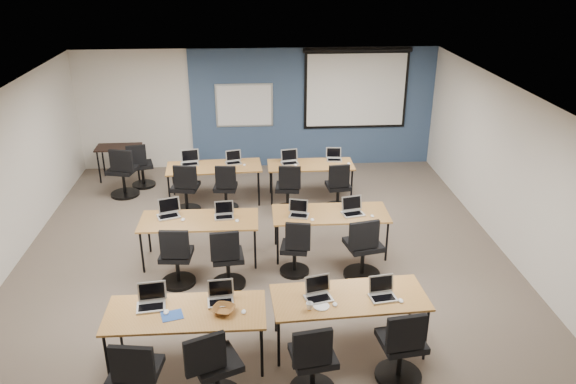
{
  "coord_description": "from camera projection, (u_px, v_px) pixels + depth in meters",
  "views": [
    {
      "loc": [
        -0.17,
        -7.85,
        4.68
      ],
      "look_at": [
        0.4,
        0.4,
        1.07
      ],
      "focal_mm": 35.0,
      "sensor_mm": 36.0,
      "label": 1
    }
  ],
  "objects": [
    {
      "name": "floor",
      "position": [
        265.0,
        263.0,
        9.06
      ],
      "size": [
        8.0,
        9.0,
        0.02
      ],
      "primitive_type": "cube",
      "color": "#6B6354",
      "rests_on": "ground"
    },
    {
      "name": "ceiling",
      "position": [
        262.0,
        99.0,
        7.98
      ],
      "size": [
        8.0,
        9.0,
        0.02
      ],
      "primitive_type": "cube",
      "color": "white",
      "rests_on": "ground"
    },
    {
      "name": "wall_back",
      "position": [
        258.0,
        109.0,
        12.64
      ],
      "size": [
        8.0,
        0.04,
        2.7
      ],
      "primitive_type": "cube",
      "color": "beige",
      "rests_on": "ground"
    },
    {
      "name": "wall_right",
      "position": [
        519.0,
        180.0,
        8.77
      ],
      "size": [
        0.04,
        9.0,
        2.7
      ],
      "primitive_type": "cube",
      "color": "beige",
      "rests_on": "ground"
    },
    {
      "name": "blue_accent_panel",
      "position": [
        313.0,
        108.0,
        12.69
      ],
      "size": [
        5.5,
        0.04,
        2.7
      ],
      "primitive_type": "cube",
      "color": "#3D5977",
      "rests_on": "wall_back"
    },
    {
      "name": "whiteboard",
      "position": [
        244.0,
        105.0,
        12.51
      ],
      "size": [
        1.28,
        0.03,
        0.98
      ],
      "color": "silver",
      "rests_on": "wall_back"
    },
    {
      "name": "projector_screen",
      "position": [
        356.0,
        85.0,
        12.48
      ],
      "size": [
        2.4,
        0.1,
        1.82
      ],
      "color": "black",
      "rests_on": "wall_back"
    },
    {
      "name": "training_table_front_left",
      "position": [
        186.0,
        314.0,
        6.65
      ],
      "size": [
        1.9,
        0.79,
        0.73
      ],
      "rotation": [
        0.0,
        0.0,
        -0.0
      ],
      "color": "#A76E47",
      "rests_on": "floor"
    },
    {
      "name": "training_table_front_right",
      "position": [
        349.0,
        299.0,
        6.93
      ],
      "size": [
        1.91,
        0.8,
        0.73
      ],
      "rotation": [
        0.0,
        0.0,
        0.06
      ],
      "color": "#A97247",
      "rests_on": "floor"
    },
    {
      "name": "training_table_mid_left",
      "position": [
        199.0,
        222.0,
        8.9
      ],
      "size": [
        1.87,
        0.78,
        0.73
      ],
      "rotation": [
        0.0,
        0.0,
        -0.01
      ],
      "color": "olive",
      "rests_on": "floor"
    },
    {
      "name": "training_table_mid_right",
      "position": [
        330.0,
        215.0,
        9.12
      ],
      "size": [
        1.88,
        0.78,
        0.73
      ],
      "rotation": [
        0.0,
        0.0,
        -0.01
      ],
      "color": "#A16B38",
      "rests_on": "floor"
    },
    {
      "name": "training_table_back_left",
      "position": [
        214.0,
        168.0,
        11.07
      ],
      "size": [
        1.85,
        0.77,
        0.73
      ],
      "rotation": [
        0.0,
        0.0,
        0.06
      ],
      "color": "#9A653A",
      "rests_on": "floor"
    },
    {
      "name": "training_table_back_right",
      "position": [
        311.0,
        166.0,
        11.17
      ],
      "size": [
        1.7,
        0.71,
        0.73
      ],
      "rotation": [
        0.0,
        0.0,
        0.0
      ],
      "color": "#9C6542",
      "rests_on": "floor"
    },
    {
      "name": "laptop_0",
      "position": [
        151.0,
        301.0,
        6.73
      ],
      "size": [
        0.34,
        0.29,
        0.26
      ],
      "rotation": [
        0.0,
        0.0,
        0.13
      ],
      "color": "#AEAEAE",
      "rests_on": "training_table_front_left"
    },
    {
      "name": "mouse_0",
      "position": [
        166.0,
        312.0,
        6.6
      ],
      "size": [
        0.08,
        0.11,
        0.04
      ],
      "primitive_type": "ellipsoid",
      "rotation": [
        0.0,
        0.0,
        -0.14
      ],
      "color": "white",
      "rests_on": "training_table_front_left"
    },
    {
      "name": "task_chair_0",
      "position": [
        137.0,
        383.0,
        5.96
      ],
      "size": [
        0.57,
        0.57,
        1.04
      ],
      "rotation": [
        0.0,
        0.0,
        -0.15
      ],
      "color": "black",
      "rests_on": "floor"
    },
    {
      "name": "laptop_1",
      "position": [
        221.0,
        297.0,
        6.81
      ],
      "size": [
        0.31,
        0.27,
        0.24
      ],
      "rotation": [
        0.0,
        0.0,
        0.1
      ],
      "color": "silver",
      "rests_on": "training_table_front_left"
    },
    {
      "name": "mouse_1",
      "position": [
        244.0,
        312.0,
        6.61
      ],
      "size": [
        0.08,
        0.1,
        0.03
      ],
      "primitive_type": "ellipsoid",
      "rotation": [
        0.0,
        0.0,
        -0.32
      ],
      "color": "white",
      "rests_on": "training_table_front_left"
    },
    {
      "name": "task_chair_1",
      "position": [
        214.0,
        373.0,
        6.11
      ],
      "size": [
        0.59,
        0.55,
        1.03
      ],
      "rotation": [
        0.0,
        0.0,
        0.41
      ],
      "color": "black",
      "rests_on": "floor"
    },
    {
      "name": "laptop_2",
      "position": [
        318.0,
        293.0,
        6.89
      ],
      "size": [
        0.32,
        0.28,
        0.25
      ],
      "rotation": [
        0.0,
        0.0,
        0.25
      ],
      "color": "#BCBCBC",
      "rests_on": "training_table_front_right"
    },
    {
      "name": "mouse_2",
      "position": [
        335.0,
        304.0,
        6.75
      ],
      "size": [
        0.09,
        0.11,
        0.03
      ],
      "primitive_type": "ellipsoid",
      "rotation": [
        0.0,
        0.0,
        0.34
      ],
      "color": "white",
      "rests_on": "training_table_front_right"
    },
    {
      "name": "task_chair_2",
      "position": [
        313.0,
        366.0,
        6.22
      ],
      "size": [
        0.54,
        0.54,
        1.01
      ],
      "rotation": [
        0.0,
        0.0,
        0.16
      ],
      "color": "black",
      "rests_on": "floor"
    },
    {
      "name": "laptop_3",
      "position": [
        382.0,
        292.0,
        6.9
      ],
      "size": [
        0.32,
        0.27,
        0.24
      ],
      "rotation": [
        0.0,
        0.0,
        0.15
      ],
      "color": "#AEAEB4",
      "rests_on": "training_table_front_right"
    },
    {
      "name": "mouse_3",
      "position": [
        401.0,
        301.0,
        6.82
      ],
      "size": [
        0.08,
        0.1,
        0.03
      ],
      "primitive_type": "ellipsoid",
      "rotation": [
        0.0,
        0.0,
        -0.19
      ],
      "color": "white",
      "rests_on": "training_table_front_right"
    },
    {
      "name": "task_chair_3",
      "position": [
        401.0,
        351.0,
        6.44
      ],
      "size": [
        0.55,
        0.55,
        1.03
      ],
      "rotation": [
        0.0,
        0.0,
        0.14
      ],
      "color": "black",
      "rests_on": "floor"
    },
    {
      "name": "laptop_4",
      "position": [
        169.0,
        212.0,
        8.99
      ],
      "size": [
        0.35,
        0.29,
        0.26
      ],
      "rotation": [
        0.0,
        0.0,
        0.33
      ],
      "color": "#A4A4AD",
      "rests_on": "training_table_mid_left"
    },
    {
      "name": "mouse_4",
      "position": [
        183.0,
        220.0,
        8.85
      ],
      "size": [
        0.09,
        0.12,
        0.04
      ],
      "primitive_type": "ellipsoid",
      "rotation": [
        0.0,
        0.0,
        0.33
      ],
      "color": "white",
      "rests_on": "training_table_mid_left"
    },
    {
      "name": "task_chair_4",
      "position": [
        177.0,
        261.0,
        8.32
      ],
      "size": [
        0.52,
        0.52,
        1.0
      ],
      "rotation": [
        0.0,
        0.0,
        -0.09
      ],
      "color": "black",
      "rests_on": "floor"
    },
    {
      "name": "laptop_5",
      "position": [
        224.0,
        213.0,
        8.96
      ],
      "size": [
        0.3,
        0.26,
        0.23
      ],
      "rotation": [
        0.0,
        0.0,
        0.1
      ],
      "color": "silver",
      "rests_on": "training_table_mid_left"
    },
    {
      "name": "mouse_5",
      "position": [
        237.0,
        221.0,
        8.82
      ],
      "size": [
        0.07,
        0.1,
        0.03
      ],
      "primitive_type": "ellipsoid",
      "rotation": [
        0.0,
        0.0,
        -0.08
      ],
      "color": "white",
      "rests_on": "training_table_mid_left"
    },
    {
      "name": "task_chair_5",
      "position": [
        227.0,
        263.0,
        8.28
      ],
      "size": [
        0.52,
        0.52,
        1.0
      ],
      "rotation": [
        0.0,
        0.0,
        0.11
      ],
      "color": "black",
      "rests_on": "floor"
    },
    {
      "name": "laptop_6",
      "position": [
        299.0,
        212.0,
        9.01
      ],
      "size": [
        0.31,
        0.26,
        0.23
      ],
      "rotation": [
        0.0,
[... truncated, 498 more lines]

